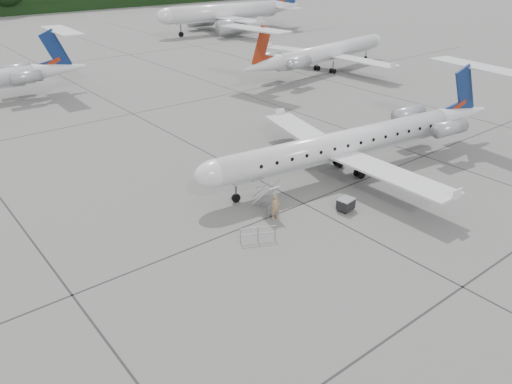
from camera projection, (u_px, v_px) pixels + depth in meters
ground at (373, 198)px, 36.30m from camera, size 320.00×320.00×0.00m
main_regional_jet at (342, 132)px, 38.52m from camera, size 30.47×23.71×7.20m
airstair at (265, 196)px, 34.07m from camera, size 1.14×2.39×2.25m
passenger at (276, 207)px, 33.17m from camera, size 0.68×0.47×1.81m
safety_railing at (258, 234)px, 30.78m from camera, size 2.01×1.05×1.00m
baggage_cart at (346, 204)px, 34.43m from camera, size 1.21×1.04×0.95m
bg_narrowbody at (223, 4)px, 103.39m from camera, size 33.82×25.63×11.50m
bg_regional_right at (331, 43)px, 71.80m from camera, size 32.56×25.55×7.80m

